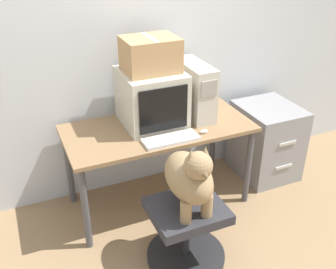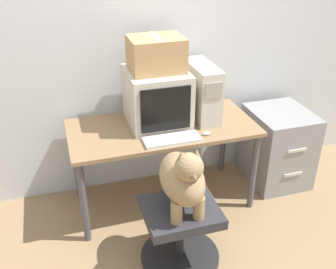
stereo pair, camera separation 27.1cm
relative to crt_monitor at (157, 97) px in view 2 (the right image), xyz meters
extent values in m
plane|color=#937551|center=(0.02, -0.42, -0.92)|extent=(12.00, 12.00, 0.00)
cube|color=silver|center=(0.02, 0.32, 0.38)|extent=(8.00, 0.05, 2.60)
cube|color=olive|center=(0.02, -0.08, -0.23)|extent=(1.44, 0.68, 0.03)
cylinder|color=#4C4C51|center=(-0.65, -0.37, -0.58)|extent=(0.05, 0.05, 0.68)
cylinder|color=#4C4C51|center=(0.68, -0.37, -0.58)|extent=(0.05, 0.05, 0.68)
cylinder|color=#4C4C51|center=(-0.65, 0.21, -0.58)|extent=(0.05, 0.05, 0.68)
cylinder|color=#4C4C51|center=(0.68, 0.21, -0.58)|extent=(0.05, 0.05, 0.68)
cube|color=beige|center=(0.00, 0.00, 0.00)|extent=(0.45, 0.47, 0.42)
cube|color=black|center=(0.00, -0.24, 0.00)|extent=(0.37, 0.01, 0.33)
cube|color=beige|center=(0.36, 0.00, 0.00)|extent=(0.17, 0.47, 0.43)
cube|color=#9E998E|center=(0.36, -0.24, 0.10)|extent=(0.13, 0.01, 0.12)
cube|color=silver|center=(0.01, -0.33, -0.20)|extent=(0.41, 0.15, 0.02)
cube|color=silver|center=(0.01, -0.33, -0.18)|extent=(0.38, 0.13, 0.00)
ellipsoid|color=silver|center=(0.29, -0.32, -0.20)|extent=(0.06, 0.04, 0.03)
cylinder|color=#262628|center=(-0.06, -0.75, -0.90)|extent=(0.55, 0.55, 0.04)
cylinder|color=#262628|center=(-0.06, -0.75, -0.71)|extent=(0.05, 0.05, 0.34)
cube|color=#2D2D33|center=(-0.06, -0.75, -0.50)|extent=(0.48, 0.42, 0.07)
ellipsoid|color=#9E7F56|center=(-0.06, -0.76, -0.23)|extent=(0.26, 0.45, 0.29)
cylinder|color=#9E7F56|center=(-0.13, -0.88, -0.38)|extent=(0.07, 0.07, 0.16)
cylinder|color=#9E7F56|center=(0.02, -0.88, -0.38)|extent=(0.07, 0.07, 0.16)
sphere|color=#9E7F56|center=(-0.06, -0.88, -0.07)|extent=(0.17, 0.17, 0.17)
cone|color=brown|center=(-0.06, -0.96, -0.08)|extent=(0.08, 0.09, 0.08)
cone|color=#9E7F56|center=(-0.10, -0.87, 0.00)|extent=(0.06, 0.06, 0.08)
cone|color=#9E7F56|center=(-0.01, -0.87, 0.00)|extent=(0.06, 0.06, 0.08)
torus|color=orange|center=(-0.06, -0.86, -0.14)|extent=(0.12, 0.12, 0.02)
cube|color=gray|center=(1.08, -0.06, -0.58)|extent=(0.49, 0.55, 0.67)
cube|color=beige|center=(1.08, -0.35, -0.47)|extent=(0.17, 0.01, 0.02)
cube|color=beige|center=(1.08, -0.35, -0.70)|extent=(0.17, 0.01, 0.02)
cube|color=tan|center=(0.00, 0.00, 0.33)|extent=(0.39, 0.31, 0.25)
cube|color=beige|center=(0.00, 0.00, 0.46)|extent=(0.04, 0.30, 0.00)
camera|label=1|loc=(-0.98, -2.57, 1.17)|focal=42.00mm
camera|label=2|loc=(-0.73, -2.66, 1.17)|focal=42.00mm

